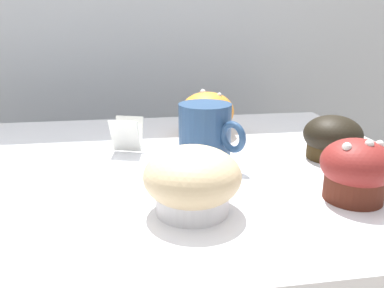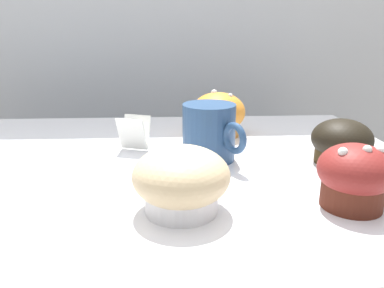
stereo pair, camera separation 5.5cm
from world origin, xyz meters
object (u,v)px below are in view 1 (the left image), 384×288
at_px(muffin_front_right, 332,138).
at_px(coffee_cup, 206,131).
at_px(muffin_back_right, 207,115).
at_px(muffin_back_left, 356,170).
at_px(muffin_front_center, 192,181).

height_order(muffin_front_right, coffee_cup, coffee_cup).
bearing_deg(coffee_cup, muffin_back_right, 77.85).
height_order(muffin_back_left, muffin_back_right, muffin_back_right).
bearing_deg(muffin_front_right, muffin_front_center, -149.62).
distance_m(muffin_back_left, coffee_cup, 0.24).
relative_size(muffin_front_center, muffin_front_right, 1.21).
distance_m(muffin_front_right, coffee_cup, 0.21).
relative_size(muffin_back_right, coffee_cup, 0.91).
xyz_separation_m(muffin_back_right, coffee_cup, (-0.03, -0.15, 0.01)).
distance_m(muffin_back_right, muffin_front_right, 0.25).
bearing_deg(muffin_back_left, muffin_front_right, 70.96).
distance_m(muffin_front_center, coffee_cup, 0.19).
bearing_deg(muffin_back_left, muffin_front_center, 179.98).
height_order(muffin_front_center, coffee_cup, coffee_cup).
bearing_deg(muffin_front_center, muffin_back_right, 75.87).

